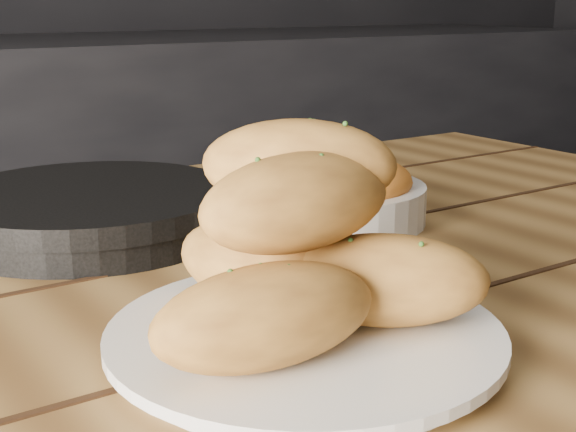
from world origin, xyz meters
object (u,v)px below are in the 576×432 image
(skillet, at_px, (93,210))
(bowl, at_px, (334,191))
(bread_rolls, at_px, (301,246))
(table, at_px, (235,402))
(plate, at_px, (305,339))

(skillet, height_order, bowl, bowl)
(bread_rolls, distance_m, skillet, 0.35)
(table, xyz_separation_m, skillet, (-0.03, 0.23, 0.12))
(bread_rolls, relative_size, bowl, 1.28)
(bread_rolls, bearing_deg, skillet, 91.67)
(table, height_order, bowl, bowl)
(plate, distance_m, bread_rolls, 0.06)
(plate, xyz_separation_m, bowl, (0.21, 0.25, 0.02))
(skillet, bearing_deg, table, -83.56)
(plate, bearing_deg, bowl, 49.41)
(plate, height_order, skillet, skillet)
(table, distance_m, bread_rolls, 0.21)
(bread_rolls, relative_size, skillet, 0.58)
(plate, relative_size, bowl, 1.37)
(table, height_order, skillet, skillet)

